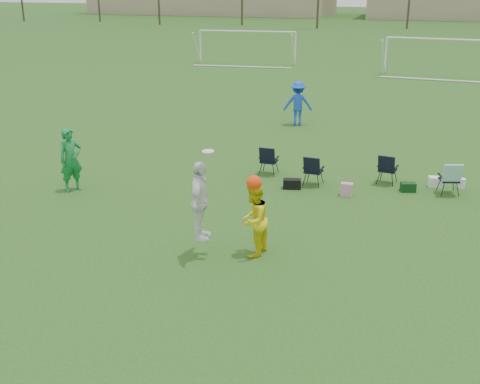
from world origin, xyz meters
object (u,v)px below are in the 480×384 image
at_px(fielder_green_near, 71,160).
at_px(center_contest, 229,210).
at_px(goal_mid, 443,47).
at_px(goal_left, 247,38).
at_px(fielder_blue, 298,103).

bearing_deg(fielder_green_near, center_contest, -82.69).
bearing_deg(goal_mid, goal_left, 175.87).
distance_m(fielder_blue, goal_left, 20.13).
relative_size(fielder_green_near, center_contest, 0.75).
xyz_separation_m(fielder_green_near, fielder_blue, (4.74, 10.64, -0.01)).
height_order(fielder_blue, goal_left, goal_left).
bearing_deg(goal_mid, center_contest, -95.09).
bearing_deg(fielder_blue, center_contest, 80.79).
relative_size(fielder_blue, goal_mid, 0.26).
xyz_separation_m(center_contest, goal_mid, (4.81, 30.09, 0.78)).
xyz_separation_m(fielder_green_near, goal_mid, (10.85, 27.14, 0.95)).
bearing_deg(fielder_blue, goal_left, -81.54).
height_order(fielder_green_near, goal_left, goal_left).
xyz_separation_m(fielder_green_near, center_contest, (6.04, -2.95, 0.16)).
bearing_deg(goal_mid, fielder_green_near, -107.80).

